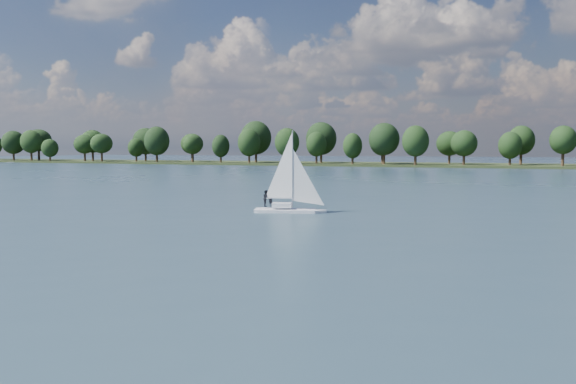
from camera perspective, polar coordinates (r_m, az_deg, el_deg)
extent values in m
plane|color=#233342|center=(119.99, 8.94, 0.85)|extent=(700.00, 700.00, 0.00)
cube|color=black|center=(230.16, 15.75, 2.22)|extent=(660.00, 40.00, 1.50)
cube|color=white|center=(63.48, -0.11, -1.85)|extent=(6.71, 3.64, 0.76)
cube|color=white|center=(63.41, -0.11, -1.16)|extent=(2.15, 1.65, 0.48)
cylinder|color=silver|center=(63.19, -0.11, 2.06)|extent=(0.11, 0.11, 7.60)
imported|color=black|center=(64.22, -1.52, -0.55)|extent=(0.46, 0.64, 1.64)
imported|color=black|center=(64.04, -1.95, -0.57)|extent=(0.93, 1.00, 1.64)
cube|color=#515355|center=(302.62, -23.32, 2.43)|extent=(4.28, 2.64, 0.50)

